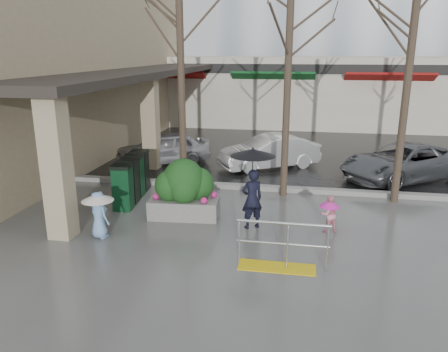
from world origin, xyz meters
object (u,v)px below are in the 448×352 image
(woman, at_px, (252,180))
(car_b, at_px, (269,152))
(tree_west, at_px, (180,24))
(child_blue, at_px, (98,209))
(car_a, at_px, (163,148))
(car_c, at_px, (403,162))
(tree_midwest, at_px, (290,18))
(tree_mideast, at_px, (413,31))
(handrail, at_px, (280,251))
(planter, at_px, (184,189))
(news_boxes, at_px, (132,178))
(child_pink, at_px, (329,211))

(woman, bearing_deg, car_b, -120.39)
(tree_west, height_order, woman, tree_west)
(child_blue, distance_m, car_b, 8.04)
(woman, bearing_deg, car_a, -85.18)
(car_c, bearing_deg, tree_midwest, -92.84)
(tree_midwest, xyz_separation_m, tree_mideast, (3.30, -0.00, -0.37))
(handrail, relative_size, woman, 0.90)
(handrail, relative_size, tree_mideast, 0.29)
(tree_mideast, bearing_deg, car_b, 141.02)
(woman, relative_size, planter, 1.10)
(tree_west, height_order, car_a, tree_west)
(news_boxes, bearing_deg, car_a, 89.96)
(car_b, bearing_deg, handrail, -25.25)
(woman, height_order, child_blue, woman)
(news_boxes, bearing_deg, car_b, 43.74)
(handrail, relative_size, planter, 0.99)
(woman, height_order, car_c, woman)
(car_b, bearing_deg, planter, -49.80)
(tree_midwest, xyz_separation_m, news_boxes, (-4.49, -1.16, -4.58))
(tree_mideast, xyz_separation_m, child_pink, (-2.06, -2.67, -4.33))
(tree_mideast, distance_m, woman, 6.03)
(news_boxes, bearing_deg, child_pink, -20.34)
(tree_west, relative_size, woman, 3.24)
(tree_midwest, bearing_deg, child_pink, -65.20)
(tree_west, height_order, child_blue, tree_west)
(child_blue, bearing_deg, tree_midwest, -107.01)
(tree_west, bearing_deg, child_blue, -104.05)
(tree_midwest, bearing_deg, car_a, 147.08)
(child_blue, height_order, news_boxes, news_boxes)
(child_blue, xyz_separation_m, planter, (1.65, 1.70, 0.06))
(news_boxes, bearing_deg, car_c, 17.72)
(handrail, distance_m, car_a, 9.45)
(child_pink, xyz_separation_m, news_boxes, (-5.72, 1.51, 0.12))
(child_blue, distance_m, car_c, 10.44)
(tree_west, distance_m, car_c, 8.81)
(tree_mideast, height_order, car_a, tree_mideast)
(child_pink, bearing_deg, tree_midwest, -85.02)
(handrail, distance_m, tree_west, 7.52)
(car_b, relative_size, car_c, 0.84)
(car_a, distance_m, car_c, 8.92)
(handrail, distance_m, news_boxes, 5.91)
(child_pink, distance_m, child_blue, 5.60)
(woman, bearing_deg, car_c, -162.31)
(tree_midwest, height_order, car_c, tree_midwest)
(tree_mideast, bearing_deg, car_a, 158.84)
(handrail, xyz_separation_m, car_c, (3.83, 7.28, 0.25))
(planter, xyz_separation_m, car_b, (1.84, 5.54, -0.14))
(car_b, bearing_deg, car_c, 49.45)
(tree_midwest, relative_size, car_b, 1.83)
(planter, height_order, car_b, planter)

